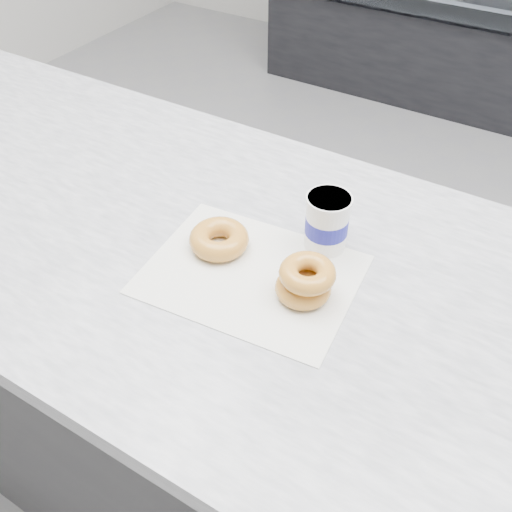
{
  "coord_description": "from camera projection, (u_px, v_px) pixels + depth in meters",
  "views": [
    {
      "loc": [
        0.5,
        -1.2,
        1.55
      ],
      "look_at": [
        0.15,
        -0.61,
        0.93
      ],
      "focal_mm": 40.0,
      "sensor_mm": 36.0,
      "label": 1
    }
  ],
  "objects": [
    {
      "name": "coffee_cup",
      "position": [
        327.0,
        222.0,
        0.96
      ],
      "size": [
        0.09,
        0.09,
        0.1
      ],
      "rotation": [
        0.0,
        0.0,
        0.27
      ],
      "color": "white",
      "rests_on": "counter"
    },
    {
      "name": "ground",
      "position": [
        310.0,
        336.0,
        2.0
      ],
      "size": [
        5.0,
        5.0,
        0.0
      ],
      "primitive_type": "plane",
      "color": "gray",
      "rests_on": "ground"
    },
    {
      "name": "donut_stack",
      "position": [
        305.0,
        281.0,
        0.88
      ],
      "size": [
        0.09,
        0.09,
        0.06
      ],
      "color": "gold",
      "rests_on": "wax_paper"
    },
    {
      "name": "counter",
      "position": [
        204.0,
        383.0,
        1.32
      ],
      "size": [
        3.06,
        0.76,
        0.9
      ],
      "color": "#333335",
      "rests_on": "ground"
    },
    {
      "name": "display_case",
      "position": [
        500.0,
        10.0,
        3.01
      ],
      "size": [
        2.4,
        0.74,
        1.25
      ],
      "color": "black",
      "rests_on": "ground"
    },
    {
      "name": "donut_single",
      "position": [
        219.0,
        239.0,
        0.97
      ],
      "size": [
        0.13,
        0.13,
        0.04
      ],
      "primitive_type": "torus",
      "rotation": [
        0.0,
        0.0,
        0.33
      ],
      "color": "gold",
      "rests_on": "wax_paper"
    },
    {
      "name": "wax_paper",
      "position": [
        251.0,
        274.0,
        0.94
      ],
      "size": [
        0.36,
        0.29,
        0.0
      ],
      "primitive_type": "cube",
      "rotation": [
        0.0,
        0.0,
        0.09
      ],
      "color": "silver",
      "rests_on": "counter"
    }
  ]
}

